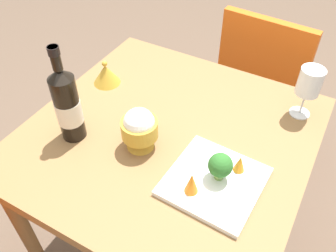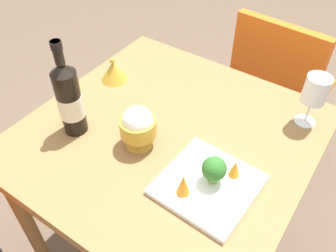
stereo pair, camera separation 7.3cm
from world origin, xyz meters
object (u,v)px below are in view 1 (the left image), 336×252
object	(u,v)px
wine_glass	(310,83)
carrot_garnish_right	(240,163)
wine_bottle	(67,104)
broccoli_floret	(220,166)
carrot_garnish_left	(192,183)
rice_bowl	(139,128)
rice_bowl_lid	(106,74)
serving_plate	(214,181)
chair_by_wall	(264,76)

from	to	relation	value
wine_glass	carrot_garnish_right	bearing A→B (deg)	165.62
wine_bottle	carrot_garnish_right	size ratio (longest dim) A/B	5.77
broccoli_floret	carrot_garnish_left	world-z (taller)	broccoli_floret
rice_bowl	broccoli_floret	world-z (taller)	rice_bowl
rice_bowl_lid	carrot_garnish_right	distance (m)	0.61
rice_bowl_lid	serving_plate	xyz separation A→B (m)	(-0.23, -0.54, -0.03)
chair_by_wall	rice_bowl	xyz separation A→B (m)	(-0.82, 0.16, 0.27)
wine_bottle	rice_bowl	xyz separation A→B (m)	(0.06, -0.21, -0.05)
chair_by_wall	wine_glass	world-z (taller)	wine_glass
broccoli_floret	carrot_garnish_right	size ratio (longest dim) A/B	1.55
carrot_garnish_left	rice_bowl	bearing A→B (deg)	68.11
chair_by_wall	wine_bottle	world-z (taller)	wine_bottle
carrot_garnish_right	carrot_garnish_left	bearing A→B (deg)	146.82
rice_bowl_lid	broccoli_floret	size ratio (longest dim) A/B	1.17
wine_bottle	carrot_garnish_left	distance (m)	0.43
rice_bowl	carrot_garnish_left	bearing A→B (deg)	-111.89
wine_glass	serving_plate	xyz separation A→B (m)	(-0.41, 0.13, -0.12)
wine_glass	rice_bowl_lid	xyz separation A→B (m)	(-0.18, 0.67, -0.09)
rice_bowl	broccoli_floret	size ratio (longest dim) A/B	1.65
wine_bottle	serving_plate	bearing A→B (deg)	-85.04
carrot_garnish_right	wine_bottle	bearing A→B (deg)	101.69
serving_plate	wine_glass	bearing A→B (deg)	-18.05
serving_plate	broccoli_floret	bearing A→B (deg)	-26.18
wine_bottle	wine_glass	size ratio (longest dim) A/B	1.79
wine_bottle	serving_plate	world-z (taller)	wine_bottle
rice_bowl_lid	serving_plate	distance (m)	0.59
wine_bottle	rice_bowl_lid	world-z (taller)	wine_bottle
chair_by_wall	wine_glass	size ratio (longest dim) A/B	4.75
rice_bowl	carrot_garnish_left	distance (m)	0.23
wine_glass	carrot_garnish_left	world-z (taller)	wine_glass
broccoli_floret	chair_by_wall	bearing A→B (deg)	6.93
wine_glass	broccoli_floret	size ratio (longest dim) A/B	2.09
wine_glass	serving_plate	bearing A→B (deg)	161.95
serving_plate	broccoli_floret	size ratio (longest dim) A/B	3.05
serving_plate	carrot_garnish_right	world-z (taller)	carrot_garnish_right
wine_bottle	rice_bowl	distance (m)	0.22
wine_glass	broccoli_floret	distance (m)	0.42
broccoli_floret	wine_bottle	bearing A→B (deg)	96.48
rice_bowl_lid	rice_bowl	bearing A→B (deg)	-126.89
carrot_garnish_right	serving_plate	bearing A→B (deg)	145.30
rice_bowl	carrot_garnish_right	size ratio (longest dim) A/B	2.56
chair_by_wall	rice_bowl	size ratio (longest dim) A/B	6.00
chair_by_wall	wine_glass	bearing A→B (deg)	-57.98
chair_by_wall	wine_glass	xyz separation A→B (m)	(-0.43, -0.23, 0.32)
rice_bowl	serving_plate	distance (m)	0.26
rice_bowl	broccoli_floret	bearing A→B (deg)	-91.81
wine_glass	rice_bowl_lid	world-z (taller)	wine_glass
chair_by_wall	carrot_garnish_right	distance (m)	0.82
serving_plate	rice_bowl_lid	bearing A→B (deg)	66.55
rice_bowl	carrot_garnish_right	distance (m)	0.30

